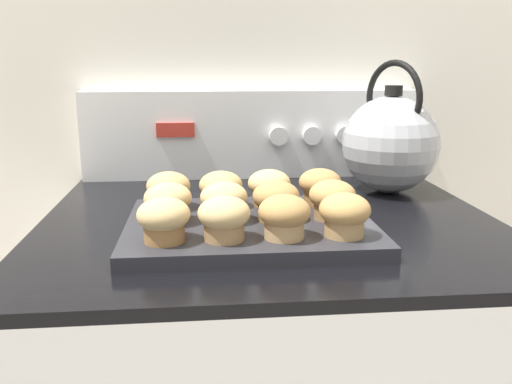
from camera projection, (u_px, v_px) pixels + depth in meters
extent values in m
cube|color=silver|center=(249.00, 49.00, 1.24)|extent=(8.00, 0.05, 2.40)
cube|color=black|center=(268.00, 220.00, 0.95)|extent=(0.77, 0.70, 0.02)
cube|color=white|center=(252.00, 134.00, 1.24)|extent=(0.76, 0.05, 0.20)
cube|color=#B72D23|center=(175.00, 130.00, 1.19)|extent=(0.08, 0.01, 0.03)
cylinder|color=white|center=(278.00, 136.00, 1.21)|extent=(0.04, 0.02, 0.04)
cylinder|color=white|center=(312.00, 135.00, 1.21)|extent=(0.04, 0.02, 0.04)
cylinder|color=white|center=(345.00, 135.00, 1.22)|extent=(0.04, 0.02, 0.04)
cylinder|color=white|center=(378.00, 135.00, 1.23)|extent=(0.04, 0.02, 0.04)
cube|color=#28282D|center=(250.00, 227.00, 0.84)|extent=(0.38, 0.29, 0.02)
cylinder|color=olive|center=(164.00, 231.00, 0.74)|extent=(0.06, 0.06, 0.03)
ellipsoid|color=tan|center=(164.00, 214.00, 0.74)|extent=(0.07, 0.07, 0.05)
cylinder|color=#A37A4C|center=(224.00, 229.00, 0.75)|extent=(0.06, 0.06, 0.03)
ellipsoid|color=tan|center=(224.00, 213.00, 0.74)|extent=(0.07, 0.07, 0.05)
cylinder|color=tan|center=(287.00, 227.00, 0.76)|extent=(0.06, 0.06, 0.03)
ellipsoid|color=#B2844C|center=(287.00, 211.00, 0.75)|extent=(0.07, 0.07, 0.05)
cylinder|color=tan|center=(344.00, 225.00, 0.77)|extent=(0.06, 0.06, 0.03)
ellipsoid|color=tan|center=(345.00, 210.00, 0.76)|extent=(0.07, 0.07, 0.05)
cylinder|color=tan|center=(168.00, 213.00, 0.83)|extent=(0.06, 0.06, 0.03)
ellipsoid|color=tan|center=(168.00, 198.00, 0.82)|extent=(0.07, 0.07, 0.05)
cylinder|color=olive|center=(224.00, 212.00, 0.84)|extent=(0.06, 0.06, 0.03)
ellipsoid|color=tan|center=(224.00, 197.00, 0.83)|extent=(0.07, 0.07, 0.05)
cylinder|color=olive|center=(275.00, 210.00, 0.84)|extent=(0.06, 0.06, 0.03)
ellipsoid|color=#B2844C|center=(275.00, 196.00, 0.84)|extent=(0.07, 0.07, 0.05)
cylinder|color=#A37A4C|center=(332.00, 209.00, 0.85)|extent=(0.06, 0.06, 0.03)
ellipsoid|color=tan|center=(332.00, 195.00, 0.84)|extent=(0.07, 0.07, 0.05)
cylinder|color=olive|center=(169.00, 199.00, 0.91)|extent=(0.06, 0.06, 0.03)
ellipsoid|color=tan|center=(168.00, 186.00, 0.90)|extent=(0.07, 0.07, 0.05)
cylinder|color=tan|center=(221.00, 198.00, 0.91)|extent=(0.06, 0.06, 0.03)
ellipsoid|color=tan|center=(221.00, 185.00, 0.91)|extent=(0.07, 0.07, 0.05)
cylinder|color=olive|center=(268.00, 197.00, 0.93)|extent=(0.06, 0.06, 0.03)
ellipsoid|color=tan|center=(269.00, 183.00, 0.92)|extent=(0.07, 0.07, 0.05)
cylinder|color=olive|center=(320.00, 195.00, 0.93)|extent=(0.06, 0.06, 0.03)
ellipsoid|color=#B2844C|center=(320.00, 182.00, 0.93)|extent=(0.07, 0.07, 0.05)
sphere|color=#ADAFB5|center=(390.00, 145.00, 1.09)|extent=(0.20, 0.20, 0.20)
cylinder|color=black|center=(394.00, 91.00, 1.07)|extent=(0.04, 0.04, 0.02)
cone|color=#ADAFB5|center=(361.00, 128.00, 1.16)|extent=(0.07, 0.08, 0.07)
torus|color=black|center=(393.00, 98.00, 1.07)|extent=(0.08, 0.14, 0.15)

